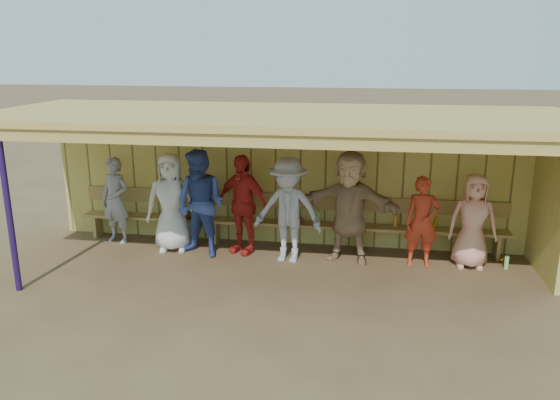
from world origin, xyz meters
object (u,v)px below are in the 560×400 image
object	(u,v)px
player_a	(116,200)
player_c	(201,204)
player_g	(422,222)
player_b	(171,202)
player_d	(242,204)
player_h	(473,221)
player_e	(288,210)
player_f	(349,207)
bench	(287,217)

from	to	relation	value
player_a	player_c	size ratio (longest dim) A/B	0.86
player_g	player_b	bearing A→B (deg)	176.56
player_g	player_d	bearing A→B (deg)	174.45
player_b	player_d	world-z (taller)	player_b
player_b	player_h	size ratio (longest dim) A/B	1.12
player_c	player_e	world-z (taller)	player_c
player_a	player_b	xyz separation A→B (m)	(1.14, -0.23, 0.08)
player_d	player_g	distance (m)	2.99
player_f	bench	bearing A→B (deg)	165.01
player_h	player_e	bearing A→B (deg)	-175.15
player_a	player_f	bearing A→B (deg)	11.82
player_b	player_f	size ratio (longest dim) A/B	0.93
player_e	player_h	xyz separation A→B (m)	(2.95, 0.21, -0.10)
player_a	bench	world-z (taller)	player_a
player_a	bench	distance (m)	3.10
player_a	player_c	xyz separation A→B (m)	(1.72, -0.42, 0.13)
player_b	player_h	xyz separation A→B (m)	(5.02, -0.00, -0.09)
player_c	player_f	world-z (taller)	player_f
player_c	player_e	bearing A→B (deg)	17.06
player_a	player_c	distance (m)	1.78
player_b	player_g	xyz separation A→B (m)	(4.22, -0.08, -0.12)
player_e	player_g	world-z (taller)	player_e
player_g	player_h	bearing A→B (deg)	3.30
player_e	player_g	size ratio (longest dim) A/B	1.18
player_g	bench	world-z (taller)	player_g
player_b	player_c	size ratio (longest dim) A/B	0.95
bench	player_e	bearing A→B (deg)	-80.12
player_f	bench	distance (m)	1.31
player_f	player_h	size ratio (longest dim) A/B	1.20
player_a	player_h	size ratio (longest dim) A/B	1.02
player_b	player_f	world-z (taller)	player_f
player_d	bench	world-z (taller)	player_d
player_c	player_d	bearing A→B (deg)	40.72
player_b	player_g	distance (m)	4.22
player_b	player_h	bearing A→B (deg)	-11.79
player_b	player_g	bearing A→B (deg)	-12.86
player_a	player_b	world-z (taller)	player_b
player_f	player_a	bearing A→B (deg)	-171.76
player_e	player_g	xyz separation A→B (m)	(2.15, 0.13, -0.13)
player_b	player_d	xyz separation A→B (m)	(1.24, 0.09, -0.00)
player_c	bench	bearing A→B (deg)	45.94
player_g	player_f	bearing A→B (deg)	174.94
player_c	player_f	size ratio (longest dim) A/B	0.98
player_b	player_e	bearing A→B (deg)	-17.47
player_g	player_h	xyz separation A→B (m)	(0.80, 0.08, 0.03)
player_a	player_b	distance (m)	1.16
bench	player_c	bearing A→B (deg)	-151.88
player_e	player_g	bearing A→B (deg)	11.97
player_h	player_f	bearing A→B (deg)	-178.44
player_d	player_g	xyz separation A→B (m)	(2.99, -0.17, -0.12)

